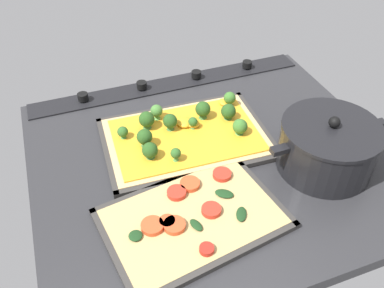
% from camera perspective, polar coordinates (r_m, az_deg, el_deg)
% --- Properties ---
extents(ground_plane, '(0.81, 0.71, 0.03)m').
position_cam_1_polar(ground_plane, '(0.95, 2.91, -2.44)').
color(ground_plane, '#28282B').
extents(stove_control_panel, '(0.78, 0.07, 0.03)m').
position_cam_1_polar(stove_control_panel, '(1.18, -3.12, 8.44)').
color(stove_control_panel, black).
rests_on(stove_control_panel, ground_plane).
extents(baking_tray_front, '(0.40, 0.28, 0.01)m').
position_cam_1_polar(baking_tray_front, '(0.98, -0.85, 0.66)').
color(baking_tray_front, '#33302D').
rests_on(baking_tray_front, ground_plane).
extents(broccoli_pizza, '(0.38, 0.26, 0.06)m').
position_cam_1_polar(broccoli_pizza, '(0.98, -0.93, 1.64)').
color(broccoli_pizza, tan).
rests_on(broccoli_pizza, baking_tray_front).
extents(baking_tray_back, '(0.37, 0.28, 0.01)m').
position_cam_1_polar(baking_tray_back, '(0.81, 0.14, -10.43)').
color(baking_tray_back, '#33302D').
rests_on(baking_tray_back, ground_plane).
extents(veggie_pizza_back, '(0.35, 0.25, 0.02)m').
position_cam_1_polar(veggie_pizza_back, '(0.81, 0.02, -9.92)').
color(veggie_pizza_back, tan).
rests_on(veggie_pizza_back, baking_tray_back).
extents(cooking_pot, '(0.28, 0.21, 0.13)m').
position_cam_1_polar(cooking_pot, '(0.93, 18.26, -0.34)').
color(cooking_pot, black).
rests_on(cooking_pot, ground_plane).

